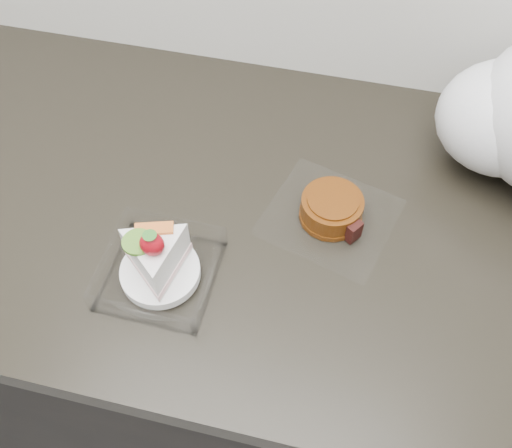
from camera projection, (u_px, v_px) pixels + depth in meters
counter at (227, 328)px, 1.21m from camera, size 2.04×0.64×0.90m
cake_tray at (158, 264)px, 0.74m from camera, size 0.15×0.15×0.11m
mooncake_wrap at (332, 211)px, 0.81m from camera, size 0.21×0.21×0.04m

